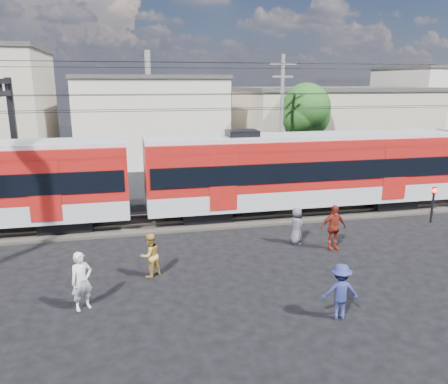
{
  "coord_description": "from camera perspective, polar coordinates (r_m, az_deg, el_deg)",
  "views": [
    {
      "loc": [
        -4.16,
        -12.77,
        6.78
      ],
      "look_at": [
        -0.17,
        5.0,
        2.17
      ],
      "focal_mm": 35.0,
      "sensor_mm": 36.0,
      "label": 1
    }
  ],
  "objects": [
    {
      "name": "building_east",
      "position": [
        51.99,
        25.98,
        9.93
      ],
      "size": [
        10.2,
        10.2,
        8.3
      ],
      "color": "beige",
      "rests_on": "ground"
    },
    {
      "name": "building_midwest",
      "position": [
        39.95,
        -9.67,
        9.54
      ],
      "size": [
        12.24,
        12.24,
        7.3
      ],
      "color": "beige",
      "rests_on": "ground"
    },
    {
      "name": "utility_pole_mid",
      "position": [
        29.65,
        7.52,
        9.76
      ],
      "size": [
        1.8,
        0.24,
        8.5
      ],
      "color": "slate",
      "rests_on": "ground"
    },
    {
      "name": "rail_far",
      "position": [
        22.89,
        -1.65,
        -2.55
      ],
      "size": [
        70.0,
        0.12,
        0.12
      ],
      "primitive_type": "cube",
      "color": "#59544C",
      "rests_on": "track_bed"
    },
    {
      "name": "crossing_signal",
      "position": [
        23.68,
        25.68,
        -0.72
      ],
      "size": [
        0.26,
        0.26,
        1.8
      ],
      "color": "black",
      "rests_on": "ground"
    },
    {
      "name": "tree_near",
      "position": [
        33.69,
        10.88,
        10.37
      ],
      "size": [
        3.82,
        3.64,
        6.72
      ],
      "color": "#382619",
      "rests_on": "ground"
    },
    {
      "name": "ground",
      "position": [
        15.04,
        4.92,
        -12.63
      ],
      "size": [
        120.0,
        120.0,
        0.0
      ],
      "primitive_type": "plane",
      "color": "black",
      "rests_on": "ground"
    },
    {
      "name": "pedestrian_d",
      "position": [
        18.57,
        14.09,
        -4.51
      ],
      "size": [
        1.15,
        0.55,
        1.91
      ],
      "primitive_type": "imported",
      "rotation": [
        0.0,
        0.0,
        0.07
      ],
      "color": "maroon",
      "rests_on": "ground"
    },
    {
      "name": "pedestrian_c",
      "position": [
        13.46,
        14.95,
        -12.46
      ],
      "size": [
        1.19,
        0.82,
        1.7
      ],
      "primitive_type": "imported",
      "rotation": [
        0.0,
        0.0,
        2.96
      ],
      "color": "navy",
      "rests_on": "ground"
    },
    {
      "name": "pedestrian_b",
      "position": [
        15.86,
        -9.64,
        -8.14
      ],
      "size": [
        0.98,
        0.93,
        1.6
      ],
      "primitive_type": "imported",
      "rotation": [
        0.0,
        0.0,
        3.7
      ],
      "color": "gold",
      "rests_on": "ground"
    },
    {
      "name": "rail_near",
      "position": [
        21.49,
        -0.89,
        -3.67
      ],
      "size": [
        70.0,
        0.12,
        0.12
      ],
      "primitive_type": "cube",
      "color": "#59544C",
      "rests_on": "track_bed"
    },
    {
      "name": "pedestrian_a",
      "position": [
        14.16,
        -18.1,
        -10.99
      ],
      "size": [
        0.8,
        0.71,
        1.84
      ],
      "primitive_type": "imported",
      "rotation": [
        0.0,
        0.0,
        0.5
      ],
      "color": "silver",
      "rests_on": "ground"
    },
    {
      "name": "pedestrian_e",
      "position": [
        18.96,
        9.46,
        -4.36
      ],
      "size": [
        0.67,
        0.88,
        1.61
      ],
      "primitive_type": "imported",
      "rotation": [
        0.0,
        0.0,
        1.35
      ],
      "color": "#505055",
      "rests_on": "ground"
    },
    {
      "name": "commuter_train",
      "position": [
        23.05,
        10.57,
        3.03
      ],
      "size": [
        50.3,
        3.08,
        4.17
      ],
      "color": "black",
      "rests_on": "ground"
    },
    {
      "name": "building_mideast",
      "position": [
        41.17,
        13.73,
        8.77
      ],
      "size": [
        16.32,
        10.2,
        6.3
      ],
      "color": "#B5A88A",
      "rests_on": "ground"
    },
    {
      "name": "track_bed",
      "position": [
        22.22,
        -1.28,
        -3.39
      ],
      "size": [
        70.0,
        3.4,
        0.12
      ],
      "primitive_type": "cube",
      "color": "#2D2823",
      "rests_on": "ground"
    },
    {
      "name": "catenary",
      "position": [
        21.31,
        -25.08,
        8.48
      ],
      "size": [
        70.0,
        9.3,
        7.52
      ],
      "color": "black",
      "rests_on": "ground"
    }
  ]
}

